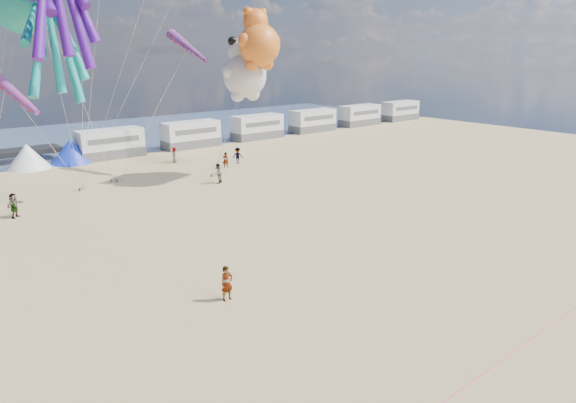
% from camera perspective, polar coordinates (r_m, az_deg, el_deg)
% --- Properties ---
extents(ground, '(120.00, 120.00, 0.00)m').
position_cam_1_polar(ground, '(21.32, 6.66, -14.12)').
color(ground, '#D7B67C').
rests_on(ground, ground).
extents(water, '(120.00, 120.00, 0.00)m').
position_cam_1_polar(water, '(69.67, -28.14, 5.59)').
color(water, '#3C5373').
rests_on(water, ground).
extents(motorhome_0, '(6.60, 2.50, 3.00)m').
position_cam_1_polar(motorhome_0, '(56.77, -19.15, 6.10)').
color(motorhome_0, silver).
rests_on(motorhome_0, ground).
extents(motorhome_1, '(6.60, 2.50, 3.00)m').
position_cam_1_polar(motorhome_1, '(60.69, -10.73, 7.33)').
color(motorhome_1, silver).
rests_on(motorhome_1, ground).
extents(motorhome_2, '(6.60, 2.50, 3.00)m').
position_cam_1_polar(motorhome_2, '(65.75, -3.43, 8.27)').
color(motorhome_2, silver).
rests_on(motorhome_2, ground).
extents(motorhome_3, '(6.60, 2.50, 3.00)m').
position_cam_1_polar(motorhome_3, '(71.73, 2.77, 8.96)').
color(motorhome_3, silver).
rests_on(motorhome_3, ground).
extents(motorhome_4, '(6.60, 2.50, 3.00)m').
position_cam_1_polar(motorhome_4, '(78.40, 7.98, 9.46)').
color(motorhome_4, silver).
rests_on(motorhome_4, ground).
extents(motorhome_5, '(6.60, 2.50, 3.00)m').
position_cam_1_polar(motorhome_5, '(85.61, 12.36, 9.82)').
color(motorhome_5, silver).
rests_on(motorhome_5, ground).
extents(tent_white, '(4.00, 4.00, 2.40)m').
position_cam_1_polar(tent_white, '(54.59, -26.96, 4.51)').
color(tent_white, white).
rests_on(tent_white, ground).
extents(tent_blue, '(4.00, 4.00, 2.40)m').
position_cam_1_polar(tent_blue, '(55.57, -22.96, 5.18)').
color(tent_blue, '#1933CC').
rests_on(tent_blue, ground).
extents(rope_line, '(34.00, 0.03, 0.03)m').
position_cam_1_polar(rope_line, '(18.82, 18.36, -19.47)').
color(rope_line, '#F2338C').
rests_on(rope_line, ground).
extents(standing_person, '(0.60, 0.40, 1.62)m').
position_cam_1_polar(standing_person, '(23.35, -6.81, -9.01)').
color(standing_person, tan).
rests_on(standing_person, ground).
extents(beachgoer_0, '(0.51, 0.64, 1.51)m').
position_cam_1_polar(beachgoer_0, '(52.87, -12.51, 5.09)').
color(beachgoer_0, '#7F6659').
rests_on(beachgoer_0, ground).
extents(beachgoer_1, '(0.99, 0.91, 1.69)m').
position_cam_1_polar(beachgoer_1, '(43.71, -7.81, 3.11)').
color(beachgoer_1, '#7F6659').
rests_on(beachgoer_1, ground).
extents(beachgoer_2, '(0.99, 0.98, 1.61)m').
position_cam_1_polar(beachgoer_2, '(51.16, -5.61, 5.09)').
color(beachgoer_2, '#7F6659').
rests_on(beachgoer_2, ground).
extents(beachgoer_4, '(1.02, 0.95, 1.69)m').
position_cam_1_polar(beachgoer_4, '(38.89, -28.14, -0.39)').
color(beachgoer_4, '#7F6659').
rests_on(beachgoer_4, ground).
extents(beachgoer_5, '(1.45, 1.11, 1.53)m').
position_cam_1_polar(beachgoer_5, '(49.45, -6.95, 4.60)').
color(beachgoer_5, '#7F6659').
rests_on(beachgoer_5, ground).
extents(sandbag_b, '(0.50, 0.35, 0.22)m').
position_cam_1_polar(sandbag_b, '(46.55, -18.77, 2.27)').
color(sandbag_b, gray).
rests_on(sandbag_b, ground).
extents(sandbag_c, '(0.50, 0.35, 0.22)m').
position_cam_1_polar(sandbag_c, '(46.39, -8.24, 2.93)').
color(sandbag_c, gray).
rests_on(sandbag_c, ground).
extents(sandbag_d, '(0.50, 0.35, 0.22)m').
position_cam_1_polar(sandbag_d, '(46.25, -18.15, 2.24)').
color(sandbag_d, gray).
rests_on(sandbag_d, ground).
extents(sandbag_e, '(0.50, 0.35, 0.22)m').
position_cam_1_polar(sandbag_e, '(44.41, -21.84, 1.30)').
color(sandbag_e, gray).
rests_on(sandbag_e, ground).
extents(kite_panda, '(4.68, 4.43, 6.40)m').
position_cam_1_polar(kite_panda, '(45.45, -4.82, 13.79)').
color(kite_panda, silver).
extents(kite_teddy_orange, '(4.41, 4.18, 5.81)m').
position_cam_1_polar(kite_teddy_orange, '(43.53, -3.20, 16.97)').
color(kite_teddy_orange, orange).
extents(windsock_left, '(3.90, 7.50, 7.65)m').
position_cam_1_polar(windsock_left, '(40.36, -28.45, 18.77)').
color(windsock_left, red).
extents(windsock_mid, '(1.71, 5.57, 5.49)m').
position_cam_1_polar(windsock_mid, '(48.33, -11.04, 16.48)').
color(windsock_mid, red).
extents(windsock_right, '(2.51, 4.78, 4.76)m').
position_cam_1_polar(windsock_right, '(31.92, -28.53, 10.84)').
color(windsock_right, red).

